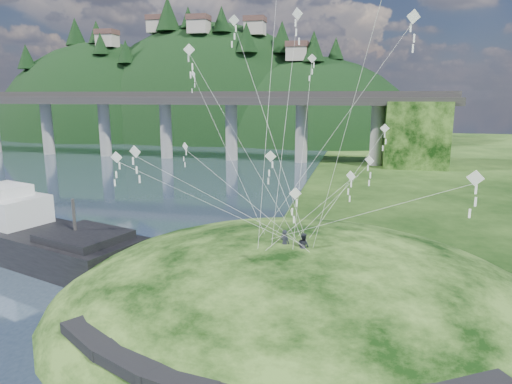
# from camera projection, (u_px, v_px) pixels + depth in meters

# --- Properties ---
(ground) EXTENTS (320.00, 320.00, 0.00)m
(ground) POSITION_uv_depth(u_px,v_px,m) (179.00, 307.00, 31.22)
(ground) COLOR black
(ground) RESTS_ON ground
(grass_hill) EXTENTS (36.00, 32.00, 13.00)m
(grass_hill) POSITION_uv_depth(u_px,v_px,m) (299.00, 326.00, 31.66)
(grass_hill) COLOR black
(grass_hill) RESTS_ON ground
(footpath) EXTENTS (22.29, 5.84, 0.83)m
(footpath) POSITION_uv_depth(u_px,v_px,m) (251.00, 379.00, 19.85)
(footpath) COLOR black
(footpath) RESTS_ON ground
(bridge) EXTENTS (160.00, 11.00, 15.00)m
(bridge) POSITION_uv_depth(u_px,v_px,m) (188.00, 116.00, 101.82)
(bridge) COLOR #2D2B2B
(bridge) RESTS_ON ground
(far_ridge) EXTENTS (153.00, 70.00, 94.50)m
(far_ridge) POSITION_uv_depth(u_px,v_px,m) (199.00, 159.00, 158.83)
(far_ridge) COLOR black
(far_ridge) RESTS_ON ground
(work_barge) EXTENTS (23.97, 13.01, 8.10)m
(work_barge) POSITION_uv_depth(u_px,v_px,m) (27.00, 233.00, 40.94)
(work_barge) COLOR black
(work_barge) RESTS_ON ground
(wooden_dock) EXTENTS (14.31, 3.18, 1.01)m
(wooden_dock) POSITION_uv_depth(u_px,v_px,m) (141.00, 264.00, 37.89)
(wooden_dock) COLOR #3B2818
(wooden_dock) RESTS_ON ground
(kite_flyers) EXTENTS (2.17, 1.16, 1.83)m
(kite_flyers) POSITION_uv_depth(u_px,v_px,m) (297.00, 232.00, 28.45)
(kite_flyers) COLOR #23242E
(kite_flyers) RESTS_ON ground
(kite_swarm) EXTENTS (20.55, 16.71, 20.02)m
(kite_swarm) POSITION_uv_depth(u_px,v_px,m) (292.00, 91.00, 31.34)
(kite_swarm) COLOR white
(kite_swarm) RESTS_ON ground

